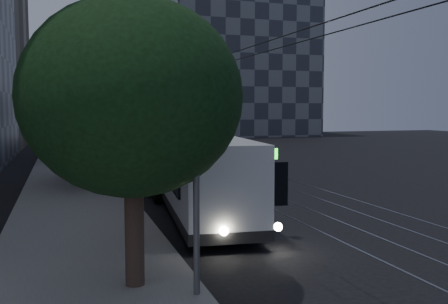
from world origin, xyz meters
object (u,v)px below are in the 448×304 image
pickup_silver (128,164)px  car_white_a (139,160)px  car_white_c (119,147)px  streetlamp_near (152,46)px  streetlamp_far (102,85)px  car_white_d (115,142)px  trolleybus (197,171)px  car_white_b (119,151)px

pickup_silver → car_white_a: size_ratio=1.60×
car_white_c → streetlamp_near: 32.29m
car_white_a → streetlamp_far: (-1.75, 8.29, 5.47)m
pickup_silver → car_white_d: (1.60, 24.12, -0.22)m
trolleybus → car_white_c: 27.56m
car_white_a → car_white_c: bearing=83.9°
trolleybus → car_white_d: bearing=95.2°
streetlamp_far → car_white_c: bearing=67.3°
car_white_a → pickup_silver: bearing=-112.6°
car_white_b → car_white_d: (0.94, 12.65, -0.08)m
car_white_a → car_white_d: 19.78m
car_white_a → streetlamp_far: streetlamp_far is taller
car_white_c → streetlamp_near: streetlamp_near is taller
car_white_d → pickup_silver: bearing=-90.8°
trolleybus → car_white_b: 22.34m
pickup_silver → streetlamp_far: 13.70m
car_white_d → streetlamp_far: bearing=-97.2°
car_white_c → streetlamp_far: (-1.71, -4.08, 5.51)m
car_white_a → car_white_c: (-0.04, 12.37, -0.04)m
car_white_a → streetlamp_far: bearing=95.6°
car_white_c → streetlamp_near: size_ratio=0.38×
trolleybus → streetlamp_far: 23.96m
streetlamp_far → car_white_d: bearing=79.7°
car_white_b → car_white_d: bearing=63.3°
trolleybus → streetlamp_near: bearing=-115.0°
pickup_silver → car_white_c: bearing=62.5°
car_white_a → streetlamp_near: 20.25m
car_white_a → car_white_b: 7.16m
car_white_b → car_white_c: size_ratio=1.33×
pickup_silver → car_white_d: bearing=62.9°
car_white_d → car_white_a: bearing=-87.9°
pickup_silver → streetlamp_far: bearing=68.9°
car_white_c → pickup_silver: bearing=-71.1°
car_white_b → car_white_a: bearing=-107.6°
trolleybus → car_white_a: 15.21m
trolleybus → pickup_silver: size_ratio=1.95×
streetlamp_near → car_white_c: bearing=85.8°
car_white_b → streetlamp_far: 5.64m
car_white_c → streetlamp_far: 7.06m
car_white_c → car_white_b: bearing=-73.1°
car_white_d → streetlamp_far: 12.90m
streetlamp_far → pickup_silver: bearing=-87.8°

